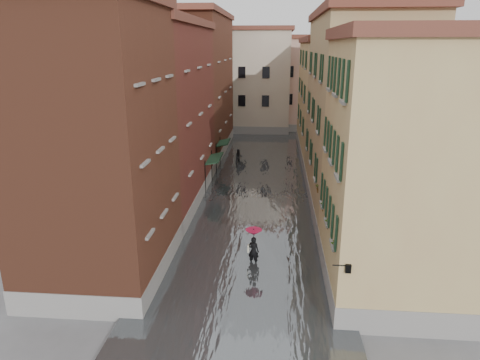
% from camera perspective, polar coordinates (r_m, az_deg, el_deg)
% --- Properties ---
extents(ground, '(120.00, 120.00, 0.00)m').
position_cam_1_polar(ground, '(23.92, 0.90, -10.51)').
color(ground, '#5C5B5E').
rests_on(ground, ground).
extents(floodwater, '(10.00, 60.00, 0.20)m').
position_cam_1_polar(floodwater, '(35.87, 2.36, -0.57)').
color(floodwater, '#4E5256').
rests_on(floodwater, ground).
extents(building_left_near, '(6.00, 8.00, 13.00)m').
position_cam_1_polar(building_left_near, '(21.38, -18.52, 3.79)').
color(building_left_near, brown).
rests_on(building_left_near, ground).
extents(building_left_mid, '(6.00, 14.00, 12.50)m').
position_cam_1_polar(building_left_mid, '(31.62, -10.75, 8.15)').
color(building_left_mid, '#57271B').
rests_on(building_left_mid, ground).
extents(building_left_far, '(6.00, 16.00, 14.00)m').
position_cam_1_polar(building_left_far, '(46.04, -5.82, 12.17)').
color(building_left_far, brown).
rests_on(building_left_far, ground).
extents(building_right_near, '(6.00, 8.00, 11.50)m').
position_cam_1_polar(building_right_near, '(20.61, 20.37, 0.94)').
color(building_right_near, tan).
rests_on(building_right_near, ground).
extents(building_right_mid, '(6.00, 14.00, 13.00)m').
position_cam_1_polar(building_right_mid, '(30.94, 15.35, 8.10)').
color(building_right_mid, '#95865A').
rests_on(building_right_mid, ground).
extents(building_right_far, '(6.00, 16.00, 11.50)m').
position_cam_1_polar(building_right_far, '(45.73, 12.04, 10.27)').
color(building_right_far, tan).
rests_on(building_right_far, ground).
extents(building_end_cream, '(12.00, 9.00, 13.00)m').
position_cam_1_polar(building_end_cream, '(59.42, 0.61, 12.97)').
color(building_end_cream, beige).
rests_on(building_end_cream, ground).
extents(building_end_pink, '(10.00, 9.00, 12.00)m').
position_cam_1_polar(building_end_pink, '(61.46, 9.36, 12.43)').
color(building_end_pink, '#CBA38E').
rests_on(building_end_pink, ground).
extents(awning_near, '(1.09, 3.40, 2.80)m').
position_cam_1_polar(awning_near, '(34.48, -3.47, 2.78)').
color(awning_near, '#15311E').
rests_on(awning_near, ground).
extents(awning_far, '(1.09, 2.86, 2.80)m').
position_cam_1_polar(awning_far, '(40.13, -2.28, 4.89)').
color(awning_far, '#15311E').
rests_on(awning_far, ground).
extents(wall_lantern, '(0.71, 0.22, 0.35)m').
position_cam_1_polar(wall_lantern, '(17.41, 14.14, -11.30)').
color(wall_lantern, black).
rests_on(wall_lantern, ground).
extents(window_planters, '(0.59, 8.49, 0.84)m').
position_cam_1_polar(window_planters, '(21.84, 11.66, -3.59)').
color(window_planters, brown).
rests_on(window_planters, ground).
extents(pedestrian_main, '(0.89, 0.89, 2.06)m').
position_cam_1_polar(pedestrian_main, '(22.79, 1.82, -8.58)').
color(pedestrian_main, black).
rests_on(pedestrian_main, ground).
extents(pedestrian_far, '(0.92, 0.83, 1.54)m').
position_cam_1_polar(pedestrian_far, '(41.91, -0.18, 3.08)').
color(pedestrian_far, black).
rests_on(pedestrian_far, ground).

